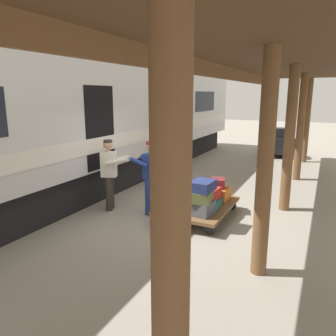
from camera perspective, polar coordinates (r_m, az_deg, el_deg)
The scene contains 18 objects.
ground_plane at distance 7.56m, azimuth 2.13°, elevation -8.61°, with size 60.00×60.00×0.00m, color gray.
platform_canopy at distance 6.54m, azimuth 19.32°, elevation 16.59°, with size 3.20×16.94×3.56m.
train_car at distance 9.16m, azimuth -19.24°, elevation 7.69°, with size 3.02×21.52×4.00m.
luggage_cart at distance 7.55m, azimuth 5.13°, elevation -6.62°, with size 1.45×1.99×0.30m.
suitcase_burgundy_valise at distance 7.14m, azimuth 1.12°, elevation -6.40°, with size 0.47×0.47×0.22m, color maroon.
suitcase_teal_softside at distance 7.41m, azimuth 7.52°, elevation -6.05°, with size 0.38×0.61×0.16m, color #1E666B.
suitcase_slate_roller at distance 6.90m, azimuth 6.08°, elevation -6.89°, with size 0.38×0.49×0.29m, color #4C515B.
suitcase_tan_vintage at distance 8.09m, azimuth 4.38°, elevation -3.88°, with size 0.37×0.52×0.29m, color tan.
suitcase_black_hardshell at distance 7.62m, azimuth 2.85°, elevation -5.35°, with size 0.49×0.54×0.18m, color black.
suitcase_orange_carryall at distance 7.89m, azimuth 8.80°, elevation -4.42°, with size 0.46×0.50×0.29m, color #CC6B23.
suitcase_red_plastic at distance 7.37m, azimuth 7.41°, elevation -4.48°, with size 0.32×0.51×0.25m, color #AD231E.
suitcase_cream_canvas at distance 7.08m, azimuth 0.97°, elevation -4.94°, with size 0.40×0.44×0.16m, color beige.
suitcase_olive_duffel at distance 6.81m, azimuth 5.81°, elevation -4.90°, with size 0.41×0.49×0.22m, color brown.
suitcase_maroon_trunk at distance 7.80m, azimuth 8.69°, elevation -2.63°, with size 0.31×0.38×0.22m, color maroon.
suitcase_navy_fabric at distance 6.78m, azimuth 6.04°, elevation -3.08°, with size 0.42×0.55×0.21m, color navy.
porter_in_overalls at distance 7.58m, azimuth -3.07°, elevation -1.23°, with size 0.72×0.53×1.70m.
porter_by_door at distance 7.96m, azimuth -10.06°, elevation -0.74°, with size 0.74×0.59×1.70m.
baggage_tug at distance 15.70m, azimuth 18.74°, elevation 4.23°, with size 1.49×1.92×1.30m.
Camera 1 is at (-2.82, 6.46, 2.74)m, focal length 35.09 mm.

